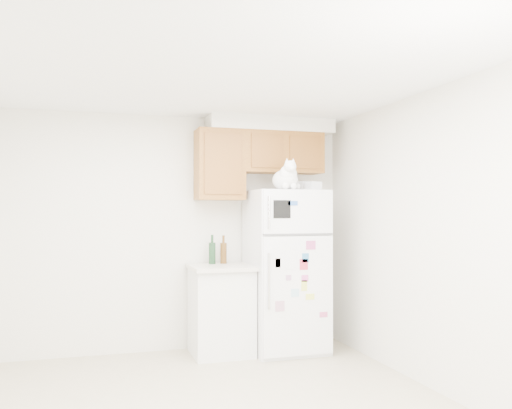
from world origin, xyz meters
name	(u,v)px	position (x,y,z in m)	size (l,w,h in m)	color
room_shell	(219,186)	(0.12, 0.24, 1.67)	(3.84, 4.04, 2.52)	silver
refrigerator	(286,270)	(1.17, 1.61, 0.85)	(0.76, 0.78, 1.70)	white
base_counter	(221,309)	(0.48, 1.68, 0.46)	(0.64, 0.64, 0.92)	white
cat	(286,178)	(1.09, 1.37, 1.82)	(0.31, 0.45, 0.32)	white
storage_box_back	(306,186)	(1.41, 1.63, 1.75)	(0.18, 0.13, 0.10)	white
storage_box_front	(313,186)	(1.42, 1.45, 1.74)	(0.15, 0.11, 0.09)	white
bottle_green	(212,249)	(0.42, 1.84, 1.07)	(0.07, 0.07, 0.31)	#19381E
bottle_amber	(223,249)	(0.55, 1.85, 1.07)	(0.07, 0.07, 0.30)	#593814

